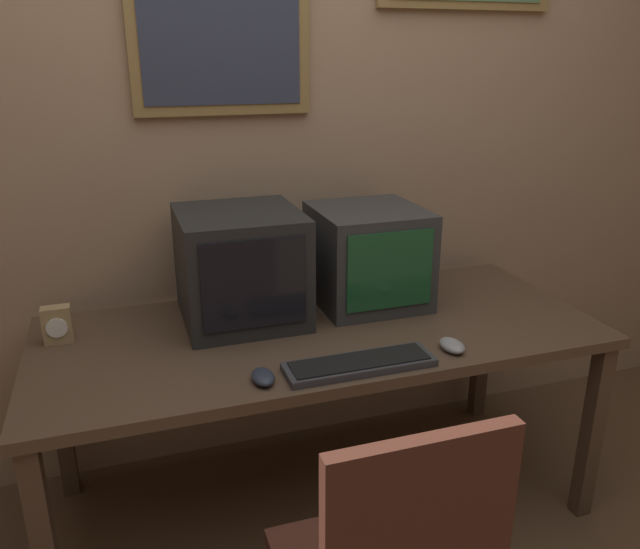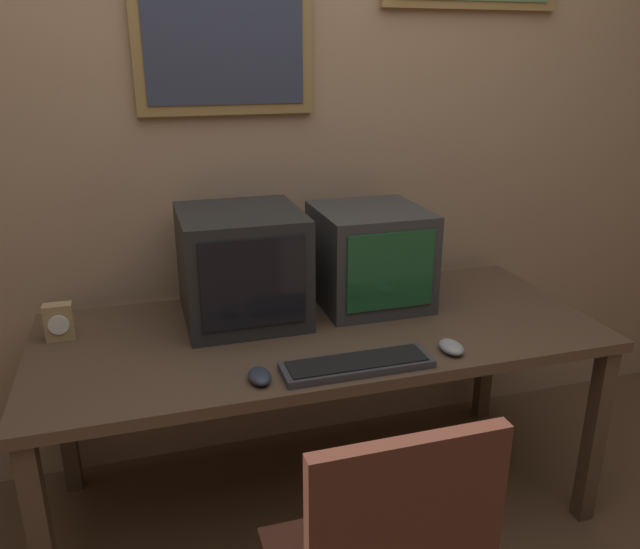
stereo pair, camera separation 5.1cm
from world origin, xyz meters
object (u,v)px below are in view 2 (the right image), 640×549
Objects in this scene: monitor_left at (242,265)px; keyboard_main at (357,364)px; mouse_near_keyboard at (451,347)px; monitor_right at (370,256)px; desk_clock at (59,322)px; mouse_far_corner at (260,376)px.

keyboard_main is at bearing -62.41° from monitor_left.
keyboard_main is 4.29× the size of mouse_near_keyboard.
desk_clock is at bearing -179.07° from monitor_right.
mouse_far_corner is at bearing -137.09° from monitor_right.
desk_clock is (-0.55, 0.45, 0.04)m from mouse_far_corner.
monitor_left is 0.95× the size of keyboard_main.
desk_clock reaches higher than mouse_far_corner.
mouse_far_corner is 0.85× the size of desk_clock.
desk_clock reaches higher than mouse_near_keyboard.
mouse_far_corner is (-0.04, -0.46, -0.17)m from monitor_left.
mouse_near_keyboard reaches higher than keyboard_main.
mouse_far_corner reaches higher than keyboard_main.
keyboard_main is 3.71× the size of desk_clock.
monitor_right reaches higher than keyboard_main.
monitor_right is 3.28× the size of desk_clock.
monitor_right is (0.47, 0.01, -0.01)m from monitor_left.
monitor_left reaches higher than mouse_far_corner.
monitor_right reaches higher than mouse_near_keyboard.
desk_clock reaches higher than keyboard_main.
monitor_left is at bearing 85.07° from mouse_far_corner.
monitor_left is 3.53× the size of desk_clock.
desk_clock is at bearing 158.85° from mouse_near_keyboard.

